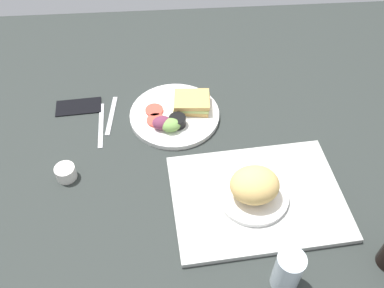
{
  "coord_description": "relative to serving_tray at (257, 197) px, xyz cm",
  "views": [
    {
      "loc": [
        7.83,
        81.85,
        94.57
      ],
      "look_at": [
        2.0,
        3.0,
        4.0
      ],
      "focal_mm": 39.37,
      "sensor_mm": 36.0,
      "label": 1
    }
  ],
  "objects": [
    {
      "name": "plate_with_salad",
      "position": [
        19.85,
        -32.18,
        0.92
      ],
      "size": [
        28.1,
        28.1,
        5.4
      ],
      "color": "white",
      "rests_on": "ground_plane"
    },
    {
      "name": "serving_tray",
      "position": [
        0.0,
        0.0,
        0.0
      ],
      "size": [
        47.31,
        36.23,
        1.6
      ],
      "primitive_type": "cube",
      "rotation": [
        0.0,
        0.0,
        0.07
      ],
      "color": "#B2B2AD",
      "rests_on": "ground_plane"
    },
    {
      "name": "fork",
      "position": [
        40.51,
        -34.6,
        -0.55
      ],
      "size": [
        3.1,
        17.05,
        0.5
      ],
      "primitive_type": "cube",
      "rotation": [
        0.0,
        0.0,
        1.47
      ],
      "color": "#B7B7BC",
      "rests_on": "ground_plane"
    },
    {
      "name": "drinking_glass",
      "position": [
        -2.15,
        23.14,
        5.05
      ],
      "size": [
        6.4,
        6.4,
        11.69
      ],
      "primitive_type": "cylinder",
      "color": "silver",
      "rests_on": "ground_plane"
    },
    {
      "name": "cell_phone",
      "position": [
        51.29,
        -39.29,
        -0.4
      ],
      "size": [
        14.86,
        8.18,
        0.8
      ],
      "primitive_type": "cube",
      "rotation": [
        0.0,
        0.0,
        0.07
      ],
      "color": "black",
      "rests_on": "ground_plane"
    },
    {
      "name": "espresso_cup",
      "position": [
        51.57,
        -11.2,
        1.2
      ],
      "size": [
        5.6,
        5.6,
        4.0
      ],
      "primitive_type": "cylinder",
      "color": "silver",
      "rests_on": "ground_plane"
    },
    {
      "name": "knife",
      "position": [
        43.51,
        -30.6,
        -0.55
      ],
      "size": [
        2.16,
        19.04,
        0.5
      ],
      "primitive_type": "cube",
      "rotation": [
        0.0,
        0.0,
        1.61
      ],
      "color": "#B7B7BC",
      "rests_on": "ground_plane"
    },
    {
      "name": "bread_plate_near",
      "position": [
        1.49,
        0.38,
        5.05
      ],
      "size": [
        19.15,
        19.15,
        10.08
      ],
      "color": "white",
      "rests_on": "serving_tray"
    },
    {
      "name": "ground_plane",
      "position": [
        14.15,
        -20.32,
        -2.3
      ],
      "size": [
        190.0,
        150.0,
        3.0
      ],
      "primitive_type": "cube",
      "color": "#282D2B"
    }
  ]
}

